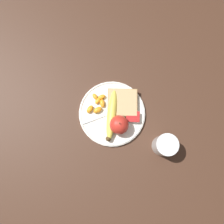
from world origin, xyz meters
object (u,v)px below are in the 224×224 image
apple (119,125)px  jam_packet (133,117)px  banana (111,115)px  plate (112,113)px  bread_slice (122,103)px  juice_glass (165,145)px  fork (111,112)px

apple → jam_packet: size_ratio=1.58×
apple → banana: bearing=129.4°
plate → banana: 0.02m
apple → jam_packet: bearing=34.6°
apple → banana: (-0.03, 0.04, -0.02)m
banana → bread_slice: (0.04, 0.05, -0.01)m
plate → bread_slice: (0.04, 0.04, 0.02)m
plate → apple: 0.07m
banana → juice_glass: bearing=-27.9°
apple → juice_glass: bearing=-21.8°
apple → bread_slice: 0.09m
apple → fork: 0.07m
bread_slice → jam_packet: (0.04, -0.05, -0.00)m
juice_glass → plate: bearing=149.1°
plate → fork: (-0.00, 0.00, 0.01)m
plate → bread_slice: bearing=45.6°
apple → banana: size_ratio=0.40×
plate → apple: size_ratio=3.20×
bread_slice → banana: bearing=-129.9°
bread_slice → plate: bearing=-134.4°
plate → fork: bearing=153.7°
apple → fork: bearing=121.8°
fork → plate: bearing=-49.5°
banana → fork: 0.02m
juice_glass → jam_packet: size_ratio=1.78×
bread_slice → fork: size_ratio=0.60×
bread_slice → fork: bearing=-138.7°
fork → jam_packet: 0.08m
banana → jam_packet: (0.08, -0.00, -0.01)m
bread_slice → fork: (-0.04, -0.04, -0.01)m
apple → bread_slice: bearing=83.3°
plate → apple: bearing=-60.6°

